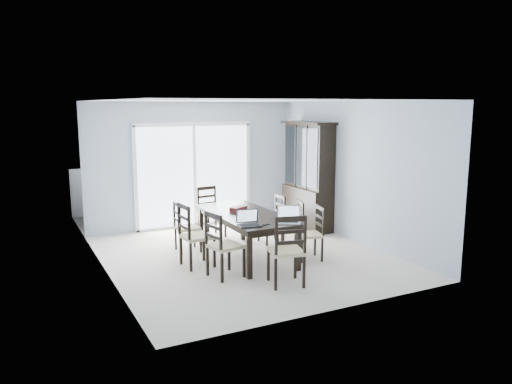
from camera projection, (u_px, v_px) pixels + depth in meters
floor at (246, 257)px, 8.43m from camera, size 5.00×5.00×0.00m
ceiling at (245, 101)px, 7.98m from camera, size 5.00×5.00×0.00m
back_wall at (194, 165)px, 10.40m from camera, size 4.50×0.02×2.60m
wall_left at (105, 191)px, 7.20m from camera, size 0.02×5.00×2.60m
wall_right at (355, 172)px, 9.20m from camera, size 0.02×5.00×2.60m
balcony at (180, 218)px, 11.51m from camera, size 4.50×2.00×0.10m
railing at (167, 186)px, 12.29m from camera, size 4.50×0.06×1.10m
dining_table at (246, 218)px, 8.31m from camera, size 1.00×2.20×0.75m
china_hutch at (308, 177)px, 10.24m from camera, size 0.50×1.38×2.20m
sliding_door at (194, 175)px, 10.42m from camera, size 2.52×0.05×2.18m
chair_left_near at (220, 238)px, 7.30m from camera, size 0.52×0.51×1.16m
chair_left_mid at (191, 228)px, 7.79m from camera, size 0.49×0.47×1.18m
chair_left_far at (183, 221)px, 8.64m from camera, size 0.41×0.40×1.02m
chair_right_near at (314, 227)px, 8.22m from camera, size 0.48×0.47×1.03m
chair_right_mid at (295, 221)px, 8.66m from camera, size 0.50×0.49×1.03m
chair_right_far at (275, 214)px, 9.26m from camera, size 0.40×0.39×1.02m
chair_end_near at (288, 243)px, 6.93m from camera, size 0.55×0.56×1.20m
chair_end_far at (209, 206)px, 9.71m from camera, size 0.47×0.48×1.11m
laptop_dark at (250, 222)px, 7.43m from camera, size 0.38×0.29×0.23m
laptop_silver at (288, 219)px, 7.63m from camera, size 0.45×0.41×0.25m
book_stack at (249, 218)px, 7.90m from camera, size 0.29×0.26×0.04m
cell_phone at (266, 224)px, 7.51m from camera, size 0.11×0.07×0.01m
game_box at (238, 209)px, 8.49m from camera, size 0.33×0.26×0.07m
hot_tub at (169, 196)px, 11.26m from camera, size 2.04×1.84×1.00m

